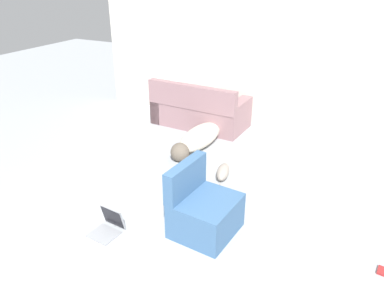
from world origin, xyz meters
name	(u,v)px	position (x,y,z in m)	size (l,w,h in m)	color
wall_back	(285,59)	(0.00, 4.37, 1.25)	(7.19, 0.06, 2.50)	beige
couch	(199,111)	(-1.33, 3.83, 0.28)	(1.72, 0.90, 0.84)	gray
dog	(198,138)	(-0.95, 2.99, 0.15)	(0.50, 1.63, 0.30)	beige
cat	(223,171)	(-0.21, 2.28, 0.08)	(0.25, 0.59, 0.18)	gray
laptop_open	(109,224)	(-0.87, 0.62, 0.09)	(0.33, 0.35, 0.27)	gray
side_chair	(203,210)	(0.04, 1.09, 0.26)	(0.69, 0.72, 0.78)	#385B84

